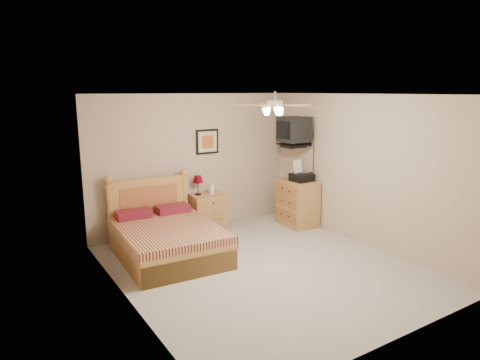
# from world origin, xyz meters

# --- Properties ---
(floor) EXTENTS (4.50, 4.50, 0.00)m
(floor) POSITION_xyz_m (0.00, 0.00, 0.00)
(floor) COLOR #9C978D
(floor) RESTS_ON ground
(ceiling) EXTENTS (4.00, 4.50, 0.04)m
(ceiling) POSITION_xyz_m (0.00, 0.00, 2.50)
(ceiling) COLOR white
(ceiling) RESTS_ON ground
(wall_back) EXTENTS (4.00, 0.04, 2.50)m
(wall_back) POSITION_xyz_m (0.00, 2.25, 1.25)
(wall_back) COLOR tan
(wall_back) RESTS_ON ground
(wall_front) EXTENTS (4.00, 0.04, 2.50)m
(wall_front) POSITION_xyz_m (0.00, -2.25, 1.25)
(wall_front) COLOR tan
(wall_front) RESTS_ON ground
(wall_left) EXTENTS (0.04, 4.50, 2.50)m
(wall_left) POSITION_xyz_m (-2.00, 0.00, 1.25)
(wall_left) COLOR tan
(wall_left) RESTS_ON ground
(wall_right) EXTENTS (0.04, 4.50, 2.50)m
(wall_right) POSITION_xyz_m (2.00, 0.00, 1.25)
(wall_right) COLOR tan
(wall_right) RESTS_ON ground
(bed) EXTENTS (1.53, 1.95, 1.21)m
(bed) POSITION_xyz_m (-1.03, 1.12, 0.61)
(bed) COLOR #B07638
(bed) RESTS_ON ground
(nightstand) EXTENTS (0.65, 0.51, 0.67)m
(nightstand) POSITION_xyz_m (0.15, 2.00, 0.34)
(nightstand) COLOR #A86D3F
(nightstand) RESTS_ON ground
(table_lamp) EXTENTS (0.26, 0.26, 0.36)m
(table_lamp) POSITION_xyz_m (-0.01, 2.09, 0.85)
(table_lamp) COLOR #5D0511
(table_lamp) RESTS_ON nightstand
(lotion_bottle) EXTENTS (0.11, 0.11, 0.24)m
(lotion_bottle) POSITION_xyz_m (0.21, 1.97, 0.79)
(lotion_bottle) COLOR silver
(lotion_bottle) RESTS_ON nightstand
(framed_picture) EXTENTS (0.46, 0.04, 0.46)m
(framed_picture) POSITION_xyz_m (0.27, 2.23, 1.62)
(framed_picture) COLOR black
(framed_picture) RESTS_ON wall_back
(dresser) EXTENTS (0.58, 0.79, 0.89)m
(dresser) POSITION_xyz_m (1.73, 1.33, 0.44)
(dresser) COLOR #A06C42
(dresser) RESTS_ON ground
(fax_machine) EXTENTS (0.38, 0.40, 0.38)m
(fax_machine) POSITION_xyz_m (1.73, 1.23, 1.08)
(fax_machine) COLOR black
(fax_machine) RESTS_ON dresser
(magazine_lower) EXTENTS (0.30, 0.35, 0.03)m
(magazine_lower) POSITION_xyz_m (1.70, 1.56, 0.90)
(magazine_lower) COLOR #B6AB96
(magazine_lower) RESTS_ON dresser
(magazine_upper) EXTENTS (0.22, 0.29, 0.02)m
(magazine_upper) POSITION_xyz_m (1.71, 1.57, 0.92)
(magazine_upper) COLOR gray
(magazine_upper) RESTS_ON magazine_lower
(wall_tv) EXTENTS (0.56, 0.46, 0.58)m
(wall_tv) POSITION_xyz_m (1.75, 1.34, 1.81)
(wall_tv) COLOR black
(wall_tv) RESTS_ON wall_right
(ceiling_fan) EXTENTS (1.14, 1.14, 0.28)m
(ceiling_fan) POSITION_xyz_m (0.00, -0.20, 2.36)
(ceiling_fan) COLOR silver
(ceiling_fan) RESTS_ON ceiling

